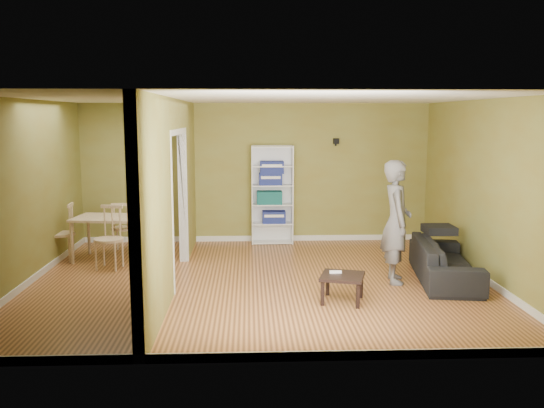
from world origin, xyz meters
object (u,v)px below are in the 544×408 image
Objects in this scene: sofa at (445,255)px; coffee_table at (342,279)px; person at (397,211)px; chair_far at (123,227)px; bookshelf at (272,194)px; chair_left at (61,232)px; chair_near at (109,238)px; dining_table at (111,221)px.

coffee_table is at bearing 127.39° from sofa.
chair_far is (-4.29, 2.03, -0.58)m from person.
bookshelf reaches higher than coffee_table.
sofa is 6.07m from chair_left.
chair_near is at bearing 90.90° from chair_far.
person reaches higher than chair_left.
sofa is 1.99× the size of chair_near.
bookshelf reaches higher than dining_table.
coffee_table is at bearing 56.88° from chair_left.
coffee_table is at bearing -78.02° from bookshelf.
chair_near is at bearing 152.50° from coffee_table.
sofa is 0.95× the size of person.
chair_left is (-0.80, -0.05, -0.17)m from dining_table.
coffee_table is 0.55× the size of chair_left.
bookshelf is at bearing 50.58° from sofa.
chair_far is at bearing 76.72° from sofa.
dining_table is (-3.47, 2.34, 0.34)m from coffee_table.
coffee_table is 0.60× the size of chair_far.
person reaches higher than dining_table.
bookshelf is 1.85× the size of chair_near.
person is 3.88× the size of coffee_table.
chair_near reaches higher than dining_table.
person is 3.15m from bookshelf.
dining_table is (-4.37, 1.47, -0.38)m from person.
chair_far is (-3.39, 2.90, 0.14)m from coffee_table.
chair_left reaches higher than dining_table.
chair_far is at bearing 82.42° from dining_table.
bookshelf is 1.91× the size of chair_left.
dining_table reaches higher than coffee_table.
sofa is 2.05× the size of chair_left.
person reaches higher than sofa.
bookshelf reaches higher than chair_far.
chair_left is at bearing -160.24° from bookshelf.
coffee_table is 4.19m from dining_table.
chair_near reaches higher than chair_far.
coffee_table is 0.46× the size of dining_table.
chair_near reaches higher than chair_left.
chair_left is at bearing 158.03° from chair_near.
chair_far is at bearing -166.26° from bookshelf.
sofa is at bearing 29.19° from coffee_table.
coffee_table is at bearing -33.99° from dining_table.
chair_near is at bearing 54.46° from chair_left.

